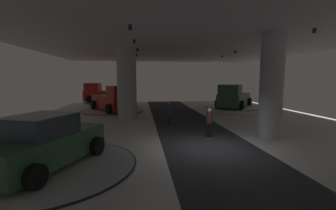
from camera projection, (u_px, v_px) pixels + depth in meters
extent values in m
cube|color=silver|center=(210.00, 148.00, 10.66)|extent=(24.00, 44.00, 0.05)
cube|color=#2D2D33|center=(210.00, 148.00, 10.66)|extent=(4.40, 44.00, 0.01)
cube|color=silver|center=(213.00, 23.00, 10.04)|extent=(24.00, 44.00, 0.10)
cylinder|color=black|center=(130.00, 27.00, 9.85)|extent=(0.16, 0.16, 0.22)
cylinder|color=black|center=(134.00, 41.00, 13.58)|extent=(0.16, 0.16, 0.22)
cylinder|color=black|center=(137.00, 50.00, 17.54)|extent=(0.16, 0.16, 0.22)
cylinder|color=black|center=(137.00, 55.00, 21.54)|extent=(0.16, 0.16, 0.22)
cylinder|color=black|center=(314.00, 31.00, 10.53)|extent=(0.16, 0.16, 0.22)
cylinder|color=black|center=(263.00, 45.00, 14.88)|extent=(0.16, 0.16, 0.22)
cylinder|color=black|center=(235.00, 52.00, 18.73)|extent=(0.16, 0.16, 0.22)
cylinder|color=black|center=(222.00, 56.00, 22.64)|extent=(0.16, 0.16, 0.22)
cylinder|color=#ADADB2|center=(127.00, 84.00, 18.02)|extent=(1.50, 1.50, 5.50)
cylinder|color=#ADADB2|center=(271.00, 86.00, 12.18)|extent=(1.20, 1.20, 5.50)
cylinder|color=#B7B7BC|center=(47.00, 170.00, 7.65)|extent=(5.75, 5.75, 0.31)
cylinder|color=black|center=(47.00, 167.00, 7.64)|extent=(5.86, 5.86, 0.05)
cube|color=#2D5638|center=(46.00, 148.00, 7.56)|extent=(3.24, 4.57, 0.90)
cube|color=#2D3842|center=(41.00, 126.00, 7.34)|extent=(2.16, 2.34, 0.70)
cylinder|color=black|center=(53.00, 142.00, 9.22)|extent=(0.46, 0.71, 0.68)
cylinder|color=black|center=(97.00, 146.00, 8.70)|extent=(0.46, 0.71, 0.68)
cylinder|color=black|center=(36.00, 177.00, 5.96)|extent=(0.46, 0.71, 0.68)
sphere|color=white|center=(74.00, 130.00, 9.65)|extent=(0.18, 0.18, 0.18)
sphere|color=white|center=(95.00, 131.00, 9.39)|extent=(0.18, 0.18, 0.18)
cylinder|color=#B7B7BC|center=(113.00, 111.00, 21.60)|extent=(5.56, 5.57, 0.24)
cylinder|color=black|center=(113.00, 111.00, 21.59)|extent=(5.68, 5.68, 0.05)
cube|color=maroon|center=(113.00, 102.00, 21.50)|extent=(4.50, 5.63, 1.20)
cube|color=maroon|center=(120.00, 92.00, 20.03)|extent=(2.50, 2.43, 1.00)
cube|color=#28333D|center=(118.00, 91.00, 20.44)|extent=(1.55, 0.95, 0.75)
cylinder|color=black|center=(134.00, 107.00, 20.77)|extent=(0.67, 0.87, 0.84)
cylinder|color=black|center=(109.00, 109.00, 19.36)|extent=(0.67, 0.87, 0.84)
cylinder|color=black|center=(116.00, 103.00, 23.71)|extent=(0.67, 0.87, 0.84)
cylinder|color=black|center=(93.00, 105.00, 22.30)|extent=(0.67, 0.87, 0.84)
cylinder|color=#B7B7BC|center=(107.00, 103.00, 28.84)|extent=(5.57, 5.56, 0.33)
cylinder|color=black|center=(107.00, 102.00, 28.82)|extent=(5.68, 5.68, 0.05)
cube|color=red|center=(107.00, 96.00, 28.73)|extent=(5.43, 2.46, 1.20)
cube|color=red|center=(93.00, 87.00, 28.54)|extent=(1.83, 2.01, 1.00)
cube|color=#28333D|center=(97.00, 87.00, 28.56)|extent=(0.20, 1.75, 0.75)
cylinder|color=black|center=(89.00, 99.00, 27.52)|extent=(0.86, 0.34, 0.84)
cylinder|color=black|center=(95.00, 98.00, 29.85)|extent=(0.86, 0.34, 0.84)
cylinder|color=black|center=(121.00, 99.00, 27.69)|extent=(0.86, 0.34, 0.84)
cylinder|color=black|center=(124.00, 97.00, 30.02)|extent=(0.86, 0.34, 0.84)
cylinder|color=silver|center=(234.00, 108.00, 23.73)|extent=(5.57, 5.57, 0.30)
cylinder|color=black|center=(234.00, 107.00, 23.72)|extent=(5.68, 5.68, 0.05)
cube|color=#2D5638|center=(234.00, 100.00, 23.63)|extent=(4.85, 5.51, 1.20)
cube|color=#2D5638|center=(230.00, 90.00, 22.05)|extent=(2.54, 2.50, 1.00)
cube|color=#28333D|center=(231.00, 90.00, 22.49)|extent=(1.45, 1.11, 0.75)
cylinder|color=black|center=(242.00, 105.00, 21.48)|extent=(0.73, 0.84, 0.84)
cylinder|color=black|center=(217.00, 104.00, 22.65)|extent=(0.73, 0.84, 0.84)
cylinder|color=black|center=(250.00, 102.00, 24.68)|extent=(0.73, 0.84, 0.84)
cylinder|color=black|center=(228.00, 101.00, 25.85)|extent=(0.73, 0.84, 0.84)
cylinder|color=black|center=(169.00, 119.00, 16.06)|extent=(0.14, 0.14, 0.80)
cylinder|color=black|center=(169.00, 119.00, 15.89)|extent=(0.14, 0.14, 0.80)
cylinder|color=#233851|center=(169.00, 109.00, 15.90)|extent=(0.32, 0.32, 0.62)
sphere|color=#99755B|center=(169.00, 103.00, 15.85)|extent=(0.22, 0.22, 0.22)
cylinder|color=black|center=(207.00, 130.00, 12.61)|extent=(0.14, 0.14, 0.80)
cylinder|color=black|center=(211.00, 130.00, 12.58)|extent=(0.14, 0.14, 0.80)
cylinder|color=#472323|center=(209.00, 118.00, 12.52)|extent=(0.32, 0.32, 0.62)
sphere|color=beige|center=(210.00, 110.00, 12.48)|extent=(0.22, 0.22, 0.22)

